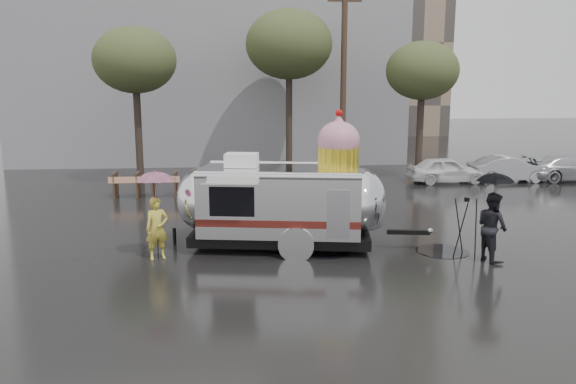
{
  "coord_description": "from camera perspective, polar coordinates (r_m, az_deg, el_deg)",
  "views": [
    {
      "loc": [
        -2.62,
        -12.79,
        4.47
      ],
      "look_at": [
        -1.22,
        2.3,
        1.56
      ],
      "focal_mm": 35.0,
      "sensor_mm": 36.0,
      "label": 1
    }
  ],
  "objects": [
    {
      "name": "person_left",
      "position": [
        14.92,
        -13.15,
        -3.62
      ],
      "size": [
        0.68,
        0.57,
        1.62
      ],
      "primitive_type": "imported",
      "rotation": [
        0.0,
        0.0,
        0.35
      ],
      "color": "gold",
      "rests_on": "ground"
    },
    {
      "name": "tree_mid",
      "position": [
        27.97,
        0.11,
        14.7
      ],
      "size": [
        4.2,
        4.2,
        8.03
      ],
      "color": "#382D26",
      "rests_on": "ground"
    },
    {
      "name": "umbrella_pink",
      "position": [
        14.68,
        -13.34,
        0.66
      ],
      "size": [
        1.15,
        1.15,
        2.34
      ],
      "color": "pink",
      "rests_on": "ground"
    },
    {
      "name": "barricade_row",
      "position": [
        23.28,
        -12.43,
        0.85
      ],
      "size": [
        4.3,
        0.8,
        1.0
      ],
      "color": "#473323",
      "rests_on": "ground"
    },
    {
      "name": "ground",
      "position": [
        13.8,
        6.01,
        -8.1
      ],
      "size": [
        120.0,
        120.0,
        0.0
      ],
      "primitive_type": "plane",
      "color": "black",
      "rests_on": "ground"
    },
    {
      "name": "puddles",
      "position": [
        17.07,
        7.84,
        -4.4
      ],
      "size": [
        4.59,
        5.03,
        0.01
      ],
      "color": "black",
      "rests_on": "ground"
    },
    {
      "name": "parked_cars",
      "position": [
        28.91,
        24.68,
        2.42
      ],
      "size": [
        13.2,
        1.9,
        1.5
      ],
      "color": "silver",
      "rests_on": "ground"
    },
    {
      "name": "tree_right",
      "position": [
        27.19,
        13.49,
        11.81
      ],
      "size": [
        3.36,
        3.36,
        6.42
      ],
      "color": "#382D26",
      "rests_on": "ground"
    },
    {
      "name": "tree_left",
      "position": [
        26.18,
        -15.29,
        12.72
      ],
      "size": [
        3.64,
        3.64,
        6.95
      ],
      "color": "#382D26",
      "rests_on": "ground"
    },
    {
      "name": "person_right",
      "position": [
        15.28,
        20.02,
        -3.34
      ],
      "size": [
        0.67,
        0.95,
        1.79
      ],
      "primitive_type": "imported",
      "rotation": [
        0.0,
        0.0,
        1.81
      ],
      "color": "black",
      "rests_on": "ground"
    },
    {
      "name": "utility_pole",
      "position": [
        27.27,
        5.65,
        11.13
      ],
      "size": [
        1.6,
        0.28,
        9.0
      ],
      "color": "#473323",
      "rests_on": "ground"
    },
    {
      "name": "grey_building",
      "position": [
        36.87,
        -7.64,
        13.94
      ],
      "size": [
        22.0,
        12.0,
        13.0
      ],
      "primitive_type": "cube",
      "color": "slate",
      "rests_on": "ground"
    },
    {
      "name": "airstream_trailer",
      "position": [
        15.44,
        -0.4,
        -0.72
      ],
      "size": [
        7.17,
        3.14,
        3.9
      ],
      "rotation": [
        0.0,
        0.0,
        -0.16
      ],
      "color": "silver",
      "rests_on": "ground"
    },
    {
      "name": "umbrella_black",
      "position": [
        15.07,
        20.28,
        0.5
      ],
      "size": [
        1.13,
        1.13,
        2.32
      ],
      "color": "black",
      "rests_on": "ground"
    },
    {
      "name": "tripod",
      "position": [
        15.44,
        17.59,
        -2.8
      ],
      "size": [
        0.64,
        0.63,
        1.59
      ],
      "rotation": [
        0.0,
        0.0,
        -0.29
      ],
      "color": "black",
      "rests_on": "ground"
    }
  ]
}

